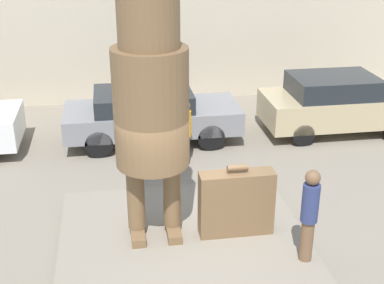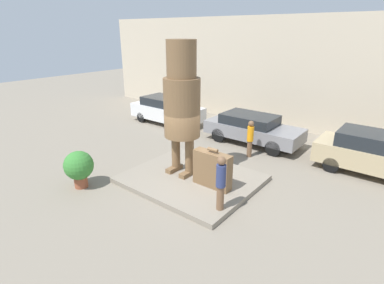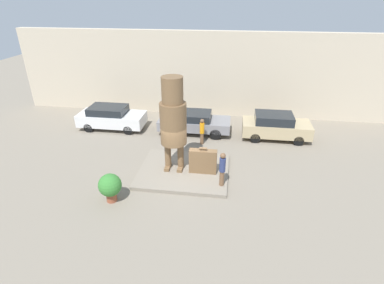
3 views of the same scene
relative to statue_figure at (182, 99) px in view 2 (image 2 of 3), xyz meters
name	(u,v)px [view 2 (image 2 of 3)]	position (x,y,z in m)	size (l,w,h in m)	color
ground_plane	(191,181)	(0.51, -0.11, -3.01)	(60.00, 60.00, 0.00)	gray
pedestal	(191,179)	(0.51, -0.11, -2.92)	(4.60, 3.90, 0.18)	gray
building_backdrop	(290,74)	(0.51, 8.63, 0.03)	(28.00, 0.60, 6.09)	beige
statue_figure	(182,99)	(0.00, 0.00, 0.00)	(1.31, 1.31, 4.83)	brown
giant_suitcase	(212,169)	(1.51, -0.21, -2.19)	(1.39, 0.39, 1.42)	brown
tourist	(221,181)	(2.53, -1.24, -1.88)	(0.29, 0.29, 1.73)	brown
parked_car_white	(167,110)	(-5.33, 4.84, -2.18)	(4.45, 1.87, 1.57)	silver
parked_car_grey	(252,128)	(0.34, 4.90, -2.22)	(4.69, 1.89, 1.44)	gray
parked_car_tan	(374,153)	(5.60, 4.78, -2.15)	(4.22, 1.87, 1.64)	tan
planter_pot	(79,167)	(-2.32, -2.90, -2.21)	(1.03, 1.03, 1.36)	brown
worker_hivis	(250,137)	(1.07, 3.30, -2.10)	(0.28, 0.28, 1.65)	brown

